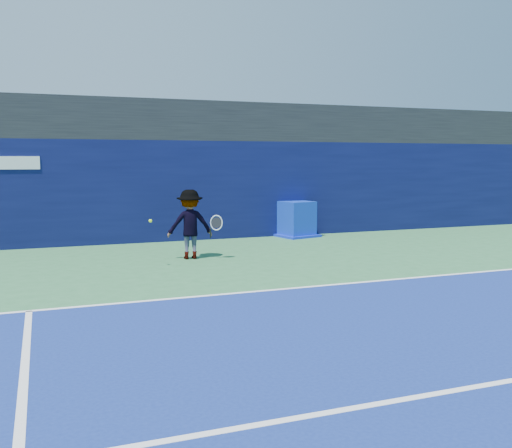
% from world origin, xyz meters
% --- Properties ---
extents(ground, '(80.00, 80.00, 0.00)m').
position_xyz_m(ground, '(0.00, 0.00, 0.00)').
color(ground, '#316D3E').
rests_on(ground, ground).
extents(baseline, '(24.00, 0.10, 0.01)m').
position_xyz_m(baseline, '(0.00, 3.00, 0.01)').
color(baseline, white).
rests_on(baseline, ground).
extents(service_line, '(24.00, 0.10, 0.01)m').
position_xyz_m(service_line, '(0.00, -2.00, 0.01)').
color(service_line, white).
rests_on(service_line, ground).
extents(stadium_band, '(36.00, 3.00, 1.20)m').
position_xyz_m(stadium_band, '(0.00, 11.50, 3.60)').
color(stadium_band, black).
rests_on(stadium_band, back_wall_assembly).
extents(back_wall_assembly, '(36.00, 1.03, 3.00)m').
position_xyz_m(back_wall_assembly, '(-0.00, 10.50, 1.50)').
color(back_wall_assembly, '#0A0F3A').
rests_on(back_wall_assembly, ground).
extents(equipment_cart, '(1.42, 1.42, 1.12)m').
position_xyz_m(equipment_cart, '(2.81, 9.73, 0.51)').
color(equipment_cart, '#0C2CB0').
rests_on(equipment_cart, ground).
extents(tennis_player, '(1.33, 0.77, 1.71)m').
position_xyz_m(tennis_player, '(-1.35, 6.93, 0.85)').
color(tennis_player, white).
rests_on(tennis_player, ground).
extents(tennis_ball, '(0.08, 0.08, 0.08)m').
position_xyz_m(tennis_ball, '(-2.47, 6.07, 1.07)').
color(tennis_ball, '#C1EC1A').
rests_on(tennis_ball, ground).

